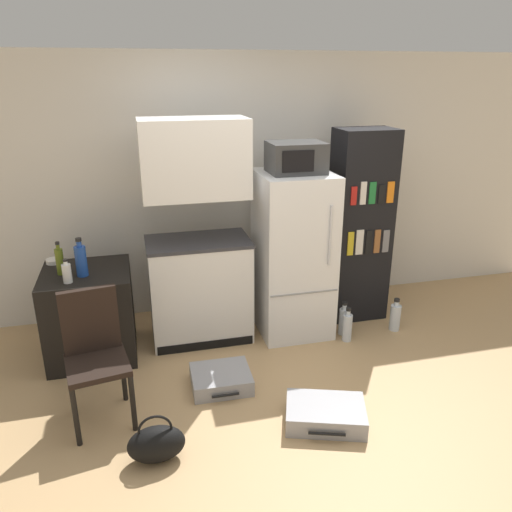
{
  "coord_description": "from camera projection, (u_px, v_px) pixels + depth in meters",
  "views": [
    {
      "loc": [
        -1.02,
        -2.75,
        2.3
      ],
      "look_at": [
        -0.12,
        0.85,
        0.92
      ],
      "focal_mm": 35.0,
      "sensor_mm": 36.0,
      "label": 1
    }
  ],
  "objects": [
    {
      "name": "water_bottle_middle",
      "position": [
        344.0,
        321.0,
        4.61
      ],
      "size": [
        0.09,
        0.09,
        0.33
      ],
      "color": "silver",
      "rests_on": "ground_plane"
    },
    {
      "name": "side_table",
      "position": [
        90.0,
        313.0,
        4.21
      ],
      "size": [
        0.71,
        0.69,
        0.76
      ],
      "color": "black",
      "rests_on": "ground_plane"
    },
    {
      "name": "bookshelf",
      "position": [
        360.0,
        227.0,
        4.74
      ],
      "size": [
        0.53,
        0.39,
        1.83
      ],
      "color": "black",
      "rests_on": "ground_plane"
    },
    {
      "name": "bottle_milk_white",
      "position": [
        67.0,
        273.0,
        3.83
      ],
      "size": [
        0.07,
        0.07,
        0.19
      ],
      "color": "white",
      "rests_on": "side_table"
    },
    {
      "name": "water_bottle_back",
      "position": [
        347.0,
        327.0,
        4.5
      ],
      "size": [
        0.09,
        0.09,
        0.33
      ],
      "color": "silver",
      "rests_on": "ground_plane"
    },
    {
      "name": "microwave",
      "position": [
        296.0,
        158.0,
        4.2
      ],
      "size": [
        0.46,
        0.37,
        0.26
      ],
      "color": "#333333",
      "rests_on": "refrigerator"
    },
    {
      "name": "suitcase_small_flat",
      "position": [
        325.0,
        414.0,
        3.46
      ],
      "size": [
        0.63,
        0.52,
        0.14
      ],
      "rotation": [
        0.0,
        0.0,
        -0.33
      ],
      "color": "#99999E",
      "rests_on": "ground_plane"
    },
    {
      "name": "suitcase_large_flat",
      "position": [
        221.0,
        379.0,
        3.86
      ],
      "size": [
        0.46,
        0.42,
        0.13
      ],
      "rotation": [
        0.0,
        0.0,
        -0.02
      ],
      "color": "#99999E",
      "rests_on": "ground_plane"
    },
    {
      "name": "ground_plane",
      "position": [
        301.0,
        417.0,
        3.53
      ],
      "size": [
        24.0,
        24.0,
        0.0
      ],
      "primitive_type": "plane",
      "color": "tan"
    },
    {
      "name": "bottle_olive_oil",
      "position": [
        60.0,
        261.0,
        3.98
      ],
      "size": [
        0.06,
        0.06,
        0.27
      ],
      "color": "#566619",
      "rests_on": "side_table"
    },
    {
      "name": "refrigerator",
      "position": [
        293.0,
        254.0,
        4.51
      ],
      "size": [
        0.64,
        0.68,
        1.49
      ],
      "color": "white",
      "rests_on": "ground_plane"
    },
    {
      "name": "bottle_blue_soda",
      "position": [
        81.0,
        260.0,
        3.95
      ],
      "size": [
        0.09,
        0.09,
        0.32
      ],
      "color": "#1E47A3",
      "rests_on": "side_table"
    },
    {
      "name": "chair",
      "position": [
        94.0,
        346.0,
        3.38
      ],
      "size": [
        0.46,
        0.47,
        0.94
      ],
      "rotation": [
        0.0,
        0.0,
        0.17
      ],
      "color": "black",
      "rests_on": "ground_plane"
    },
    {
      "name": "water_bottle_front",
      "position": [
        395.0,
        317.0,
        4.69
      ],
      "size": [
        0.1,
        0.1,
        0.32
      ],
      "color": "silver",
      "rests_on": "ground_plane"
    },
    {
      "name": "wall_back",
      "position": [
        259.0,
        184.0,
        4.97
      ],
      "size": [
        6.4,
        0.1,
        2.48
      ],
      "color": "silver",
      "rests_on": "ground_plane"
    },
    {
      "name": "handbag",
      "position": [
        156.0,
        444.0,
        3.1
      ],
      "size": [
        0.36,
        0.2,
        0.33
      ],
      "color": "black",
      "rests_on": "ground_plane"
    },
    {
      "name": "kitchen_hutch",
      "position": [
        198.0,
        244.0,
        4.32
      ],
      "size": [
        0.89,
        0.54,
        1.95
      ],
      "color": "white",
      "rests_on": "ground_plane"
    },
    {
      "name": "bowl",
      "position": [
        54.0,
        261.0,
        4.25
      ],
      "size": [
        0.13,
        0.13,
        0.04
      ],
      "color": "silver",
      "rests_on": "side_table"
    }
  ]
}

